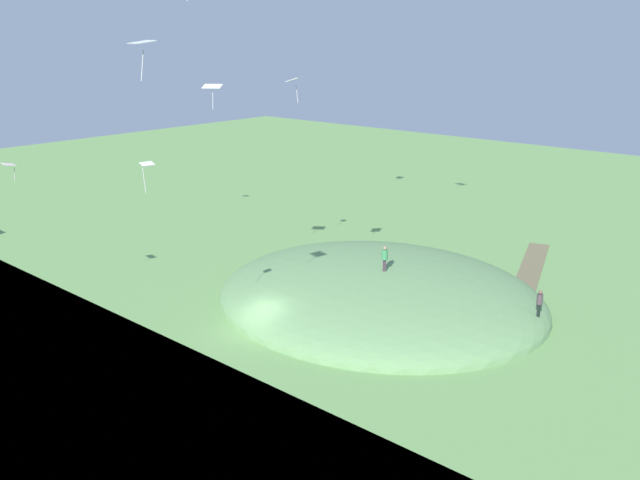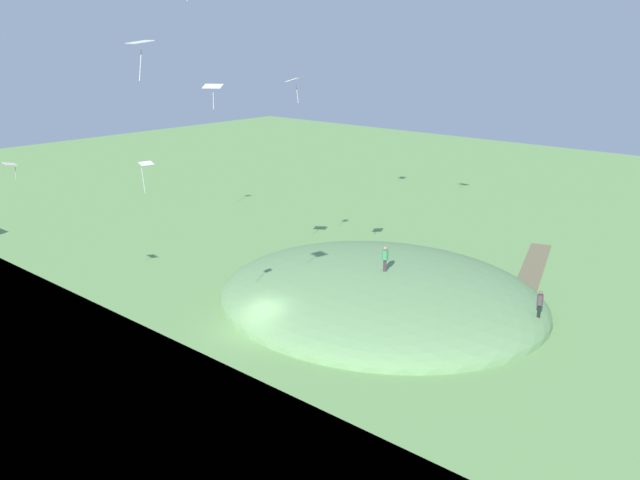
% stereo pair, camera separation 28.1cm
% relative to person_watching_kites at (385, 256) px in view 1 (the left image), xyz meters
% --- Properties ---
extents(ground_plane, '(160.00, 160.00, 0.00)m').
position_rel_person_watching_kites_xyz_m(ground_plane, '(-8.35, 3.46, -3.44)').
color(ground_plane, '#699852').
extents(grass_hill, '(20.63, 22.78, 4.79)m').
position_rel_person_watching_kites_xyz_m(grass_hill, '(0.76, 0.93, -3.44)').
color(grass_hill, '#669159').
rests_on(grass_hill, ground_plane).
extents(dirt_path, '(15.13, 6.35, 0.04)m').
position_rel_person_watching_kites_xyz_m(dirt_path, '(12.40, -4.65, -3.42)').
color(dirt_path, brown).
rests_on(dirt_path, ground_plane).
extents(person_watching_kites, '(0.57, 0.57, 1.69)m').
position_rel_person_watching_kites_xyz_m(person_watching_kites, '(0.00, 0.00, 0.00)').
color(person_watching_kites, '#3B2C35').
rests_on(person_watching_kites, grass_hill).
extents(person_near_shore, '(0.44, 0.44, 1.70)m').
position_rel_person_watching_kites_xyz_m(person_near_shore, '(2.82, -9.37, -1.46)').
color(person_near_shore, black).
rests_on(person_near_shore, grass_hill).
extents(kite_0, '(1.29, 1.40, 1.49)m').
position_rel_person_watching_kites_xyz_m(kite_0, '(-6.69, 8.43, 10.66)').
color(kite_0, silver).
extents(kite_2, '(1.41, 1.24, 1.55)m').
position_rel_person_watching_kites_xyz_m(kite_2, '(-4.37, 3.75, 11.16)').
color(kite_2, white).
extents(kite_5, '(0.80, 1.03, 1.11)m').
position_rel_person_watching_kites_xyz_m(kite_5, '(-16.55, 15.27, 6.42)').
color(kite_5, '#F6DBD1').
extents(kite_6, '(0.68, 0.52, 1.43)m').
position_rel_person_watching_kites_xyz_m(kite_6, '(-15.90, 2.42, 7.83)').
color(kite_6, silver).
extents(kite_7, '(1.13, 1.36, 1.52)m').
position_rel_person_watching_kites_xyz_m(kite_7, '(-18.11, -1.11, 13.36)').
color(kite_7, silver).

